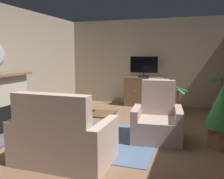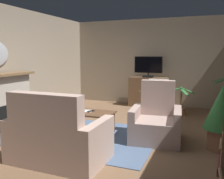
{
  "view_description": "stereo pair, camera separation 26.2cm",
  "coord_description": "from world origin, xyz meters",
  "px_view_note": "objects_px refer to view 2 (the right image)",
  "views": [
    {
      "loc": [
        1.39,
        -4.36,
        1.61
      ],
      "look_at": [
        -0.21,
        0.42,
        0.88
      ],
      "focal_mm": 39.23,
      "sensor_mm": 36.0,
      "label": 1
    },
    {
      "loc": [
        1.64,
        -4.27,
        1.61
      ],
      "look_at": [
        -0.21,
        0.42,
        0.88
      ],
      "focal_mm": 39.23,
      "sensor_mm": 36.0,
      "label": 2
    }
  ],
  "objects_px": {
    "potted_plant_on_hearth_side": "(222,113)",
    "tv_remote": "(91,111)",
    "potted_plant_tall_palm_by_window": "(180,107)",
    "coffee_table": "(91,115)",
    "folded_newspaper": "(85,111)",
    "tv_cabinet": "(148,93)",
    "fireplace": "(4,104)",
    "sofa_floral": "(58,139)",
    "television": "(148,66)",
    "armchair_angled_to_table": "(156,122)"
  },
  "relations": [
    {
      "from": "potted_plant_on_hearth_side",
      "to": "tv_remote",
      "type": "bearing_deg",
      "value": -179.57
    },
    {
      "from": "potted_plant_tall_palm_by_window",
      "to": "coffee_table",
      "type": "bearing_deg",
      "value": -124.4
    },
    {
      "from": "folded_newspaper",
      "to": "potted_plant_on_hearth_side",
      "type": "height_order",
      "value": "potted_plant_on_hearth_side"
    },
    {
      "from": "potted_plant_tall_palm_by_window",
      "to": "folded_newspaper",
      "type": "bearing_deg",
      "value": -127.51
    },
    {
      "from": "tv_cabinet",
      "to": "folded_newspaper",
      "type": "height_order",
      "value": "tv_cabinet"
    },
    {
      "from": "fireplace",
      "to": "tv_cabinet",
      "type": "relative_size",
      "value": 1.28
    },
    {
      "from": "potted_plant_tall_palm_by_window",
      "to": "sofa_floral",
      "type": "bearing_deg",
      "value": -111.21
    },
    {
      "from": "tv_remote",
      "to": "sofa_floral",
      "type": "distance_m",
      "value": 1.42
    },
    {
      "from": "tv_cabinet",
      "to": "folded_newspaper",
      "type": "xyz_separation_m",
      "value": [
        -0.62,
        -2.96,
        0.02
      ]
    },
    {
      "from": "potted_plant_on_hearth_side",
      "to": "potted_plant_tall_palm_by_window",
      "type": "bearing_deg",
      "value": 112.28
    },
    {
      "from": "sofa_floral",
      "to": "potted_plant_on_hearth_side",
      "type": "xyz_separation_m",
      "value": [
        2.29,
        1.42,
        0.29
      ]
    },
    {
      "from": "tv_cabinet",
      "to": "potted_plant_on_hearth_side",
      "type": "relative_size",
      "value": 1.01
    },
    {
      "from": "fireplace",
      "to": "potted_plant_tall_palm_by_window",
      "type": "bearing_deg",
      "value": 39.7
    },
    {
      "from": "tv_cabinet",
      "to": "television",
      "type": "xyz_separation_m",
      "value": [
        0.0,
        -0.05,
        0.81
      ]
    },
    {
      "from": "tv_cabinet",
      "to": "sofa_floral",
      "type": "distance_m",
      "value": 4.39
    },
    {
      "from": "fireplace",
      "to": "coffee_table",
      "type": "height_order",
      "value": "fireplace"
    },
    {
      "from": "coffee_table",
      "to": "sofa_floral",
      "type": "height_order",
      "value": "sofa_floral"
    },
    {
      "from": "fireplace",
      "to": "sofa_floral",
      "type": "relative_size",
      "value": 1.03
    },
    {
      "from": "coffee_table",
      "to": "folded_newspaper",
      "type": "height_order",
      "value": "folded_newspaper"
    },
    {
      "from": "fireplace",
      "to": "potted_plant_tall_palm_by_window",
      "type": "distance_m",
      "value": 4.29
    },
    {
      "from": "fireplace",
      "to": "folded_newspaper",
      "type": "height_order",
      "value": "fireplace"
    },
    {
      "from": "fireplace",
      "to": "tv_remote",
      "type": "relative_size",
      "value": 8.62
    },
    {
      "from": "tv_remote",
      "to": "sofa_floral",
      "type": "relative_size",
      "value": 0.12
    },
    {
      "from": "tv_remote",
      "to": "potted_plant_tall_palm_by_window",
      "type": "distance_m",
      "value": 2.7
    },
    {
      "from": "tv_remote",
      "to": "sofa_floral",
      "type": "xyz_separation_m",
      "value": [
        0.15,
        -1.41,
        -0.1
      ]
    },
    {
      "from": "fireplace",
      "to": "potted_plant_on_hearth_side",
      "type": "relative_size",
      "value": 1.29
    },
    {
      "from": "tv_cabinet",
      "to": "coffee_table",
      "type": "relative_size",
      "value": 1.25
    },
    {
      "from": "armchair_angled_to_table",
      "to": "potted_plant_on_hearth_side",
      "type": "bearing_deg",
      "value": -3.48
    },
    {
      "from": "tv_cabinet",
      "to": "television",
      "type": "relative_size",
      "value": 1.35
    },
    {
      "from": "tv_remote",
      "to": "potted_plant_on_hearth_side",
      "type": "distance_m",
      "value": 2.45
    },
    {
      "from": "sofa_floral",
      "to": "armchair_angled_to_table",
      "type": "height_order",
      "value": "armchair_angled_to_table"
    },
    {
      "from": "coffee_table",
      "to": "folded_newspaper",
      "type": "xyz_separation_m",
      "value": [
        -0.15,
        0.04,
        0.06
      ]
    },
    {
      "from": "fireplace",
      "to": "tv_cabinet",
      "type": "xyz_separation_m",
      "value": [
        2.24,
        3.51,
        -0.15
      ]
    },
    {
      "from": "tv_cabinet",
      "to": "coffee_table",
      "type": "distance_m",
      "value": 3.03
    },
    {
      "from": "television",
      "to": "potted_plant_on_hearth_side",
      "type": "height_order",
      "value": "television"
    },
    {
      "from": "sofa_floral",
      "to": "television",
      "type": "bearing_deg",
      "value": 85.42
    },
    {
      "from": "coffee_table",
      "to": "armchair_angled_to_table",
      "type": "distance_m",
      "value": 1.3
    },
    {
      "from": "tv_cabinet",
      "to": "potted_plant_tall_palm_by_window",
      "type": "xyz_separation_m",
      "value": [
        1.05,
        -0.77,
        -0.2
      ]
    },
    {
      "from": "coffee_table",
      "to": "folded_newspaper",
      "type": "relative_size",
      "value": 3.06
    },
    {
      "from": "fireplace",
      "to": "tv_remote",
      "type": "xyz_separation_m",
      "value": [
        1.75,
        0.54,
        -0.12
      ]
    },
    {
      "from": "tv_remote",
      "to": "potted_plant_tall_palm_by_window",
      "type": "xyz_separation_m",
      "value": [
        1.55,
        2.2,
        -0.23
      ]
    },
    {
      "from": "coffee_table",
      "to": "potted_plant_on_hearth_side",
      "type": "relative_size",
      "value": 0.81
    },
    {
      "from": "armchair_angled_to_table",
      "to": "tv_cabinet",
      "type": "bearing_deg",
      "value": 106.0
    },
    {
      "from": "folded_newspaper",
      "to": "potted_plant_on_hearth_side",
      "type": "bearing_deg",
      "value": -9.15
    },
    {
      "from": "potted_plant_on_hearth_side",
      "to": "tv_cabinet",
      "type": "bearing_deg",
      "value": 123.39
    },
    {
      "from": "armchair_angled_to_table",
      "to": "folded_newspaper",
      "type": "bearing_deg",
      "value": -177.1
    },
    {
      "from": "folded_newspaper",
      "to": "armchair_angled_to_table",
      "type": "distance_m",
      "value": 1.46
    },
    {
      "from": "television",
      "to": "potted_plant_on_hearth_side",
      "type": "relative_size",
      "value": 0.74
    },
    {
      "from": "television",
      "to": "folded_newspaper",
      "type": "relative_size",
      "value": 2.82
    },
    {
      "from": "television",
      "to": "fireplace",
      "type": "bearing_deg",
      "value": -122.98
    }
  ]
}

